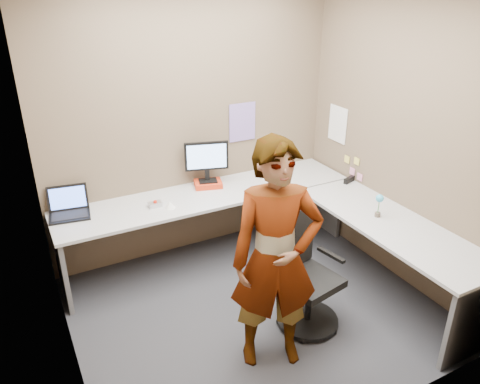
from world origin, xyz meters
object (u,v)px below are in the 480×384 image
office_chair (305,281)px  person (276,258)px  desk (276,222)px  monitor (207,158)px

office_chair → person: (-0.44, -0.22, 0.48)m
desk → office_chair: (-0.14, -0.69, -0.19)m
desk → office_chair: office_chair is taller
office_chair → person: size_ratio=0.55×
monitor → desk: bearing=-48.4°
monitor → office_chair: bearing=-65.1°
monitor → office_chair: 1.59m
monitor → office_chair: size_ratio=0.44×
person → monitor: bearing=102.3°
monitor → person: person is taller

